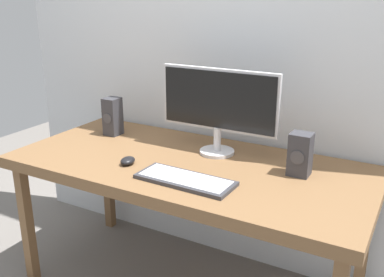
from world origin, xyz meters
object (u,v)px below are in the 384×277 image
object	(u,v)px
desk	(188,173)
mouse	(128,161)
speaker_left	(113,116)
monitor	(219,105)
speaker_right	(300,154)
keyboard_primary	(185,180)

from	to	relation	value
desk	mouse	size ratio (longest dim) A/B	20.41
speaker_left	mouse	bearing A→B (deg)	-43.25
monitor	speaker_right	xyz separation A→B (m)	(0.43, -0.07, -0.15)
desk	mouse	distance (m)	0.29
desk	mouse	xyz separation A→B (m)	(-0.23, -0.16, 0.07)
mouse	speaker_right	size ratio (longest dim) A/B	0.44
desk	monitor	world-z (taller)	monitor
monitor	mouse	size ratio (longest dim) A/B	7.26
monitor	mouse	distance (m)	0.51
mouse	desk	bearing A→B (deg)	27.51
speaker_left	desk	bearing A→B (deg)	-15.45
desk	speaker_right	size ratio (longest dim) A/B	8.94
monitor	keyboard_primary	xyz separation A→B (m)	(0.03, -0.38, -0.24)
mouse	speaker_right	bearing A→B (deg)	12.34
monitor	mouse	world-z (taller)	monitor
desk	keyboard_primary	xyz separation A→B (m)	(0.10, -0.21, 0.07)
speaker_right	speaker_left	bearing A→B (deg)	177.12
desk	speaker_left	size ratio (longest dim) A/B	8.15
desk	speaker_left	xyz separation A→B (m)	(-0.58, 0.16, 0.16)
mouse	speaker_right	distance (m)	0.78
speaker_left	keyboard_primary	bearing A→B (deg)	-28.27
speaker_right	speaker_left	world-z (taller)	speaker_left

